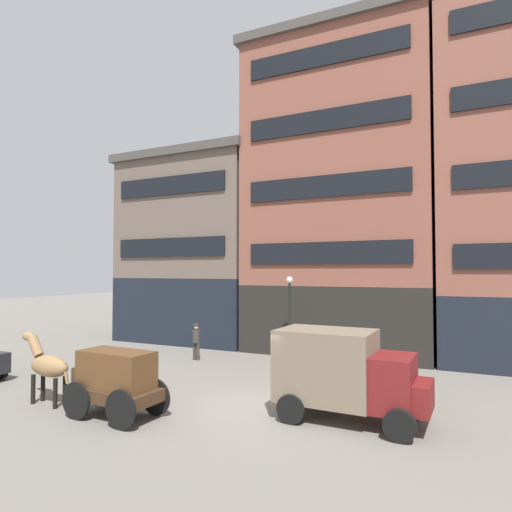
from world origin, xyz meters
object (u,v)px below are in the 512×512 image
object	(u,v)px
cargo_wagon	(115,379)
delivery_truck_near	(345,372)
draft_horse	(47,365)
streetlamp_curbside	(290,307)
pedestrian_officer	(196,340)

from	to	relation	value
cargo_wagon	delivery_truck_near	bearing A→B (deg)	22.91
draft_horse	streetlamp_curbside	bearing A→B (deg)	62.99
draft_horse	delivery_truck_near	bearing A→B (deg)	16.08
cargo_wagon	streetlamp_curbside	size ratio (longest dim) A/B	0.72
draft_horse	delivery_truck_near	distance (m)	9.66
delivery_truck_near	pedestrian_officer	xyz separation A→B (m)	(-8.82, 5.46, -0.44)
draft_horse	streetlamp_curbside	distance (m)	10.79
delivery_truck_near	streetlamp_curbside	world-z (taller)	streetlamp_curbside
cargo_wagon	streetlamp_curbside	distance (m)	9.84
delivery_truck_near	pedestrian_officer	world-z (taller)	delivery_truck_near
delivery_truck_near	streetlamp_curbside	bearing A→B (deg)	122.83
draft_horse	pedestrian_officer	size ratio (longest dim) A/B	1.31
delivery_truck_near	streetlamp_curbside	distance (m)	8.26
delivery_truck_near	draft_horse	bearing A→B (deg)	-163.92
pedestrian_officer	streetlamp_curbside	world-z (taller)	streetlamp_curbside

